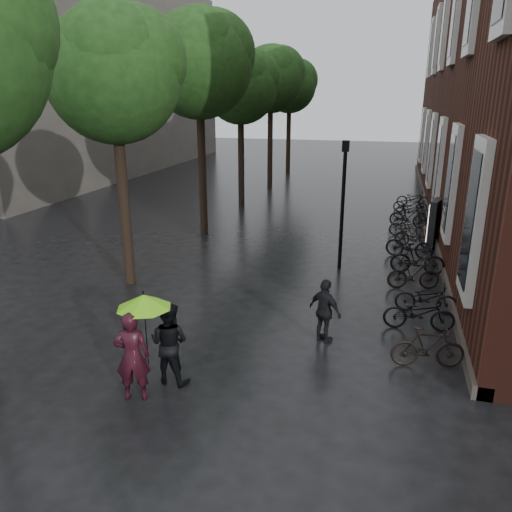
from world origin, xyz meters
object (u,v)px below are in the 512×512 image
(person_burgundy, at_px, (132,356))
(lamp_post, at_px, (343,193))
(pedestrian_walking, at_px, (325,311))
(ad_lightbox, at_px, (434,223))
(person_black, at_px, (169,343))
(parked_bicycles, at_px, (414,240))

(person_burgundy, xyz_separation_m, lamp_post, (3.02, 8.72, 1.68))
(person_burgundy, bearing_deg, pedestrian_walking, -152.05)
(pedestrian_walking, bearing_deg, person_burgundy, 78.58)
(person_burgundy, bearing_deg, ad_lightbox, -134.79)
(person_black, bearing_deg, lamp_post, -103.44)
(lamp_post, bearing_deg, person_black, -108.14)
(pedestrian_walking, distance_m, lamp_post, 5.69)
(person_black, distance_m, lamp_post, 8.54)
(person_black, bearing_deg, pedestrian_walking, -132.96)
(parked_bicycles, distance_m, ad_lightbox, 1.26)
(pedestrian_walking, xyz_separation_m, ad_lightbox, (3.00, 8.97, 0.14))
(parked_bicycles, bearing_deg, ad_lightbox, 51.54)
(ad_lightbox, xyz_separation_m, lamp_post, (-3.21, -3.57, 1.67))
(pedestrian_walking, height_order, ad_lightbox, ad_lightbox)
(pedestrian_walking, bearing_deg, parked_bicycles, -73.06)
(ad_lightbox, bearing_deg, person_black, -102.51)
(person_burgundy, distance_m, person_black, 0.87)
(pedestrian_walking, height_order, lamp_post, lamp_post)
(person_black, distance_m, parked_bicycles, 11.77)
(person_burgundy, bearing_deg, lamp_post, -127.03)
(person_black, relative_size, parked_bicycles, 0.10)
(person_black, xyz_separation_m, lamp_post, (2.61, 7.95, 1.72))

